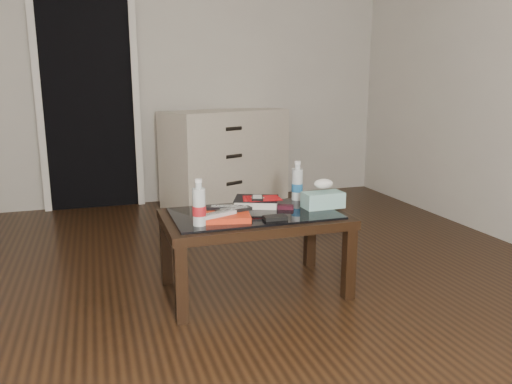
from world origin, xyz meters
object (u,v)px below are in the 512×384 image
Objects in this scene: textbook at (256,202)px; tissue_box at (323,200)px; water_bottle_right at (297,181)px; dresser at (226,157)px; water_bottle_left at (199,202)px; coffee_table at (254,224)px.

tissue_box reaches higher than textbook.
water_bottle_right is at bearing 104.56° from tissue_box.
water_bottle_left is (-0.72, -2.22, 0.13)m from dresser.
water_bottle_left and water_bottle_right have the same top height.
water_bottle_left is (-0.40, -0.29, 0.10)m from textbook.
dresser is at bearing 72.06° from water_bottle_left.
dresser is 5.46× the size of water_bottle_right.
textbook is 0.50m from water_bottle_left.
water_bottle_left is 0.77m from water_bottle_right.
water_bottle_left is 1.00× the size of water_bottle_right.
coffee_table is 4.20× the size of water_bottle_left.
water_bottle_left is 0.76m from tissue_box.
tissue_box is at bearing -73.56° from water_bottle_right.
water_bottle_left reaches higher than tissue_box.
dresser is 1.86m from water_bottle_right.
coffee_table is 0.44m from water_bottle_right.
dresser reaches higher than tissue_box.
textbook is 0.31m from water_bottle_right.
textbook is at bearing -166.71° from water_bottle_right.
tissue_box is (0.35, -0.16, 0.02)m from textbook.
water_bottle_right reaches higher than coffee_table.
dresser is (0.38, 2.07, 0.05)m from coffee_table.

